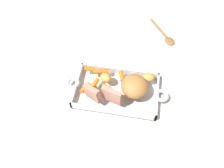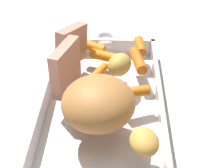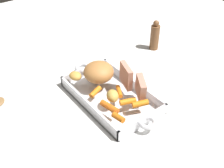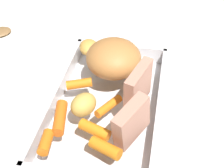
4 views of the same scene
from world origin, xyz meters
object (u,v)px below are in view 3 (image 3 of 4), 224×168
(baby_carrot_center_left, at_px, (109,107))
(roasting_dish, at_px, (111,96))
(roast_slice_thick, at_px, (126,76))
(baby_carrot_short, at_px, (95,92))
(baby_carrot_southeast, at_px, (118,117))
(baby_carrot_northeast, at_px, (129,101))
(pork_roast, at_px, (99,72))
(roast_slice_thin, at_px, (141,88))
(potato_whole, at_px, (113,96))
(baby_carrot_southwest, at_px, (140,104))
(potato_near_roast, at_px, (75,76))
(baby_carrot_center_right, at_px, (119,91))
(pepper_mill, at_px, (155,36))

(baby_carrot_center_left, bearing_deg, roasting_dish, 140.67)
(roast_slice_thick, bearing_deg, baby_carrot_center_left, -60.97)
(roasting_dish, xyz_separation_m, baby_carrot_short, (-0.01, -0.06, 0.04))
(baby_carrot_southeast, bearing_deg, baby_carrot_northeast, 117.92)
(pork_roast, distance_m, roast_slice_thin, 0.17)
(baby_carrot_short, relative_size, potato_whole, 0.97)
(roasting_dish, bearing_deg, baby_carrot_southeast, -28.09)
(potato_whole, bearing_deg, pork_roast, 164.63)
(pork_roast, xyz_separation_m, baby_carrot_southwest, (0.20, 0.02, -0.03))
(roasting_dish, distance_m, baby_carrot_short, 0.07)
(baby_carrot_southeast, relative_size, baby_carrot_northeast, 0.80)
(potato_near_roast, bearing_deg, baby_carrot_center_right, 25.63)
(baby_carrot_southwest, xyz_separation_m, potato_near_roast, (-0.26, -0.09, 0.00))
(baby_carrot_short, relative_size, potato_near_roast, 0.98)
(roast_slice_thick, xyz_separation_m, baby_carrot_southeast, (0.13, -0.13, -0.03))
(roast_slice_thin, bearing_deg, roast_slice_thick, 179.90)
(roasting_dish, bearing_deg, baby_carrot_short, -103.35)
(baby_carrot_short, bearing_deg, roasting_dish, 76.65)
(roasting_dish, relative_size, potato_whole, 8.71)
(roast_slice_thick, bearing_deg, baby_carrot_northeast, -33.85)
(baby_carrot_southwest, distance_m, potato_whole, 0.10)
(roast_slice_thin, bearing_deg, pepper_mill, 128.90)
(roast_slice_thin, bearing_deg, baby_carrot_short, -130.97)
(baby_carrot_short, height_order, baby_carrot_southwest, baby_carrot_southwest)
(baby_carrot_center_left, relative_size, potato_whole, 1.34)
(baby_carrot_northeast, bearing_deg, baby_carrot_southeast, -62.08)
(potato_whole, relative_size, potato_near_roast, 1.01)
(baby_carrot_short, bearing_deg, potato_near_roast, -175.03)
(roast_slice_thin, relative_size, baby_carrot_center_left, 1.05)
(roast_slice_thin, xyz_separation_m, baby_carrot_northeast, (0.01, -0.06, -0.03))
(baby_carrot_short, bearing_deg, potato_whole, 22.49)
(roast_slice_thin, xyz_separation_m, baby_carrot_short, (-0.10, -0.12, -0.03))
(baby_carrot_short, xyz_separation_m, potato_whole, (0.06, 0.03, 0.01))
(roast_slice_thin, relative_size, roast_slice_thick, 0.89)
(roast_slice_thick, distance_m, baby_carrot_southeast, 0.19)
(roasting_dish, height_order, roast_slice_thick, roast_slice_thick)
(baby_carrot_short, distance_m, potato_whole, 0.07)
(baby_carrot_center_left, relative_size, potato_near_roast, 1.35)
(baby_carrot_northeast, bearing_deg, roast_slice_thick, 146.15)
(potato_whole, height_order, pepper_mill, pepper_mill)
(baby_carrot_center_right, height_order, baby_carrot_southwest, baby_carrot_southwest)
(pork_roast, distance_m, potato_whole, 0.13)
(roast_slice_thick, xyz_separation_m, baby_carrot_northeast, (0.08, -0.06, -0.03))
(pork_roast, xyz_separation_m, baby_carrot_center_right, (0.11, 0.01, -0.03))
(roast_slice_thick, height_order, baby_carrot_northeast, roast_slice_thick)
(roasting_dish, bearing_deg, roast_slice_thick, 80.72)
(pork_roast, xyz_separation_m, baby_carrot_center_left, (0.15, -0.07, -0.03))
(roast_slice_thick, bearing_deg, potato_near_roast, -137.56)
(baby_carrot_southwest, distance_m, potato_near_roast, 0.28)
(roast_slice_thin, relative_size, baby_carrot_southwest, 1.34)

